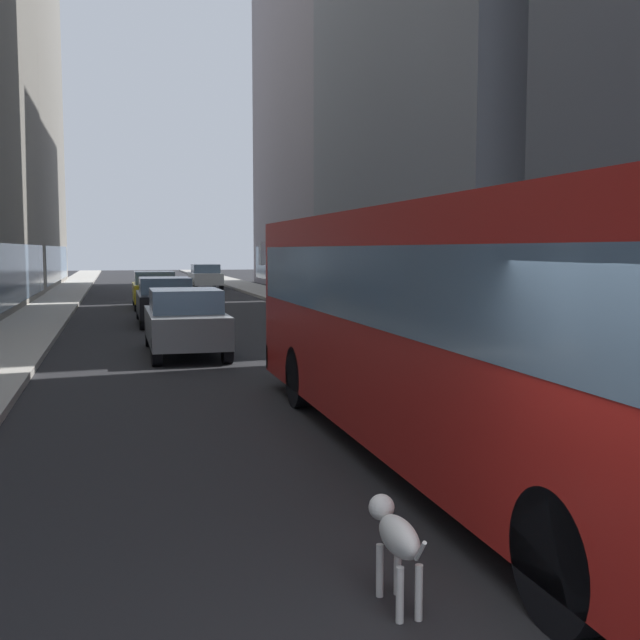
{
  "coord_description": "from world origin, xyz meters",
  "views": [
    {
      "loc": [
        -2.8,
        -3.73,
        2.58
      ],
      "look_at": [
        0.48,
        8.68,
        1.4
      ],
      "focal_mm": 43.25,
      "sensor_mm": 36.0,
      "label": 1
    }
  ],
  "objects_px": {
    "car_black_suv": "(165,300)",
    "car_white_van": "(205,276)",
    "dalmatian_dog": "(396,536)",
    "transit_bus": "(458,316)",
    "car_grey_wagon": "(185,321)",
    "car_yellow_taxi": "(154,289)"
  },
  "relations": [
    {
      "from": "car_black_suv",
      "to": "car_white_van",
      "type": "bearing_deg",
      "value": 80.28
    },
    {
      "from": "car_white_van",
      "to": "dalmatian_dog",
      "type": "bearing_deg",
      "value": -94.65
    },
    {
      "from": "transit_bus",
      "to": "car_grey_wagon",
      "type": "bearing_deg",
      "value": 102.96
    },
    {
      "from": "car_yellow_taxi",
      "to": "car_black_suv",
      "type": "xyz_separation_m",
      "value": [
        -0.0,
        -7.5,
        0.0
      ]
    },
    {
      "from": "transit_bus",
      "to": "car_black_suv",
      "type": "distance_m",
      "value": 18.73
    },
    {
      "from": "car_white_van",
      "to": "car_black_suv",
      "type": "height_order",
      "value": "same"
    },
    {
      "from": "transit_bus",
      "to": "car_black_suv",
      "type": "relative_size",
      "value": 2.43
    },
    {
      "from": "dalmatian_dog",
      "to": "car_white_van",
      "type": "bearing_deg",
      "value": 85.35
    },
    {
      "from": "car_yellow_taxi",
      "to": "dalmatian_dog",
      "type": "bearing_deg",
      "value": -89.4
    },
    {
      "from": "car_grey_wagon",
      "to": "car_white_van",
      "type": "relative_size",
      "value": 0.95
    },
    {
      "from": "transit_bus",
      "to": "car_yellow_taxi",
      "type": "bearing_deg",
      "value": 95.26
    },
    {
      "from": "transit_bus",
      "to": "car_white_van",
      "type": "distance_m",
      "value": 41.94
    },
    {
      "from": "car_grey_wagon",
      "to": "car_white_van",
      "type": "height_order",
      "value": "same"
    },
    {
      "from": "car_white_van",
      "to": "dalmatian_dog",
      "type": "distance_m",
      "value": 45.54
    },
    {
      "from": "car_grey_wagon",
      "to": "car_yellow_taxi",
      "type": "distance_m",
      "value": 15.62
    },
    {
      "from": "car_grey_wagon",
      "to": "car_yellow_taxi",
      "type": "height_order",
      "value": "same"
    },
    {
      "from": "car_black_suv",
      "to": "dalmatian_dog",
      "type": "relative_size",
      "value": 4.93
    },
    {
      "from": "car_yellow_taxi",
      "to": "dalmatian_dog",
      "type": "relative_size",
      "value": 4.51
    },
    {
      "from": "car_yellow_taxi",
      "to": "dalmatian_dog",
      "type": "distance_m",
      "value": 29.54
    },
    {
      "from": "transit_bus",
      "to": "car_white_van",
      "type": "xyz_separation_m",
      "value": [
        1.6,
        41.9,
        -0.95
      ]
    },
    {
      "from": "car_black_suv",
      "to": "dalmatian_dog",
      "type": "distance_m",
      "value": 22.04
    },
    {
      "from": "car_black_suv",
      "to": "car_grey_wagon",
      "type": "bearing_deg",
      "value": -90.0
    }
  ]
}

